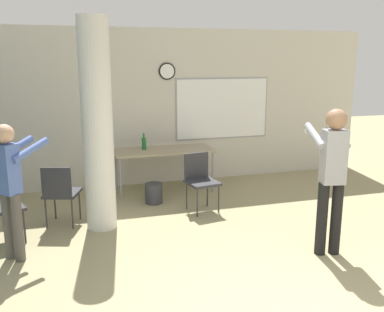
# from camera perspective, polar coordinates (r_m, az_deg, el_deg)

# --- Properties ---
(wall_back) EXTENTS (8.00, 0.15, 2.80)m
(wall_back) POSITION_cam_1_polar(r_m,az_deg,el_deg) (7.89, -3.63, 6.50)
(wall_back) COLOR beige
(wall_back) RESTS_ON ground_plane
(support_pillar) EXTENTS (0.40, 0.40, 2.80)m
(support_pillar) POSITION_cam_1_polar(r_m,az_deg,el_deg) (5.74, -12.50, 3.85)
(support_pillar) COLOR silver
(support_pillar) RESTS_ON ground_plane
(folding_table) EXTENTS (1.70, 0.74, 0.74)m
(folding_table) POSITION_cam_1_polar(r_m,az_deg,el_deg) (7.39, -3.82, 0.52)
(folding_table) COLOR tan
(folding_table) RESTS_ON ground_plane
(bottle_on_table) EXTENTS (0.08, 0.08, 0.29)m
(bottle_on_table) POSITION_cam_1_polar(r_m,az_deg,el_deg) (7.38, -6.42, 1.71)
(bottle_on_table) COLOR #1E6B2D
(bottle_on_table) RESTS_ON folding_table
(waste_bin) EXTENTS (0.28, 0.28, 0.32)m
(waste_bin) POSITION_cam_1_polar(r_m,az_deg,el_deg) (6.91, -5.12, -4.97)
(waste_bin) COLOR #38383D
(waste_bin) RESTS_ON ground_plane
(chair_table_front) EXTENTS (0.51, 0.51, 0.87)m
(chair_table_front) POSITION_cam_1_polar(r_m,az_deg,el_deg) (6.48, 1.12, -2.90)
(chair_table_front) COLOR #2D2D33
(chair_table_front) RESTS_ON ground_plane
(chair_near_pillar) EXTENTS (0.55, 0.55, 0.87)m
(chair_near_pillar) POSITION_cam_1_polar(r_m,az_deg,el_deg) (6.13, -17.16, -4.42)
(chair_near_pillar) COLOR #2D2D33
(chair_near_pillar) RESTS_ON ground_plane
(person_playing_side) EXTENTS (0.47, 0.70, 1.73)m
(person_playing_side) POSITION_cam_1_polar(r_m,az_deg,el_deg) (5.16, 18.11, -1.83)
(person_playing_side) COLOR black
(person_playing_side) RESTS_ON ground_plane
(person_watching_back) EXTENTS (0.61, 0.60, 1.58)m
(person_watching_back) POSITION_cam_1_polar(r_m,az_deg,el_deg) (5.20, -23.04, -3.14)
(person_watching_back) COLOR #514C47
(person_watching_back) RESTS_ON ground_plane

